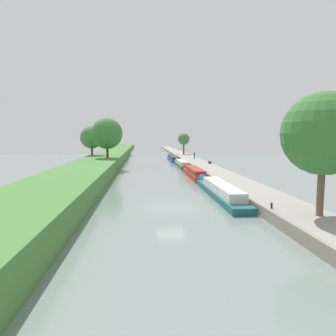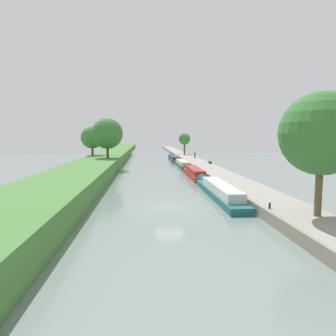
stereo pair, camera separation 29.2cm
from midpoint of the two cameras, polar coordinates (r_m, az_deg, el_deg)
ground_plane at (r=27.57m, az=0.24°, el=-7.36°), size 160.00×160.00×0.00m
left_grassy_bank at (r=28.51m, az=-21.77°, el=-5.12°), size 7.31×260.00×2.17m
right_towpath at (r=29.67m, az=18.20°, el=-5.86°), size 4.20×260.00×0.86m
stone_quay at (r=28.88m, az=14.10°, el=-6.01°), size 0.25×260.00×0.91m
narrowboat_teal at (r=33.15m, az=9.20°, el=-4.08°), size 2.03×17.15×2.14m
narrowboat_red at (r=48.39m, az=4.69°, el=-0.84°), size 1.98×14.26×2.01m
narrowboat_green at (r=64.32m, az=2.38°, el=0.84°), size 1.92×14.88×1.89m
narrowboat_blue at (r=79.52m, az=0.86°, el=1.82°), size 2.13×14.36×2.02m
tree_rightbank_near at (r=23.21m, az=26.84°, el=5.74°), size 5.68×5.68×8.54m
tree_rightbank_midnear at (r=90.77m, az=2.88°, el=5.45°), size 3.46×3.46×6.33m
tree_leftbank_downstream at (r=59.00m, az=-11.50°, el=6.35°), size 5.85×5.85×7.57m
tree_leftbank_upstream at (r=67.98m, az=-14.25°, el=5.58°), size 4.84×4.84×6.29m
person_walking at (r=73.80m, az=4.85°, el=2.43°), size 0.34×0.34×1.66m
mooring_bollard_near at (r=24.70m, az=18.52°, el=-6.70°), size 0.16×0.16×0.45m
mooring_bollard_far at (r=86.17m, az=1.77°, el=2.55°), size 0.16×0.16×0.45m
park_bench at (r=61.20m, az=7.70°, el=1.16°), size 0.44×1.50×0.47m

